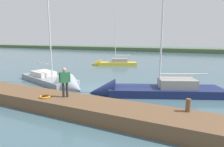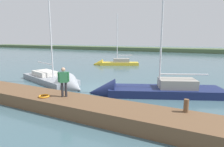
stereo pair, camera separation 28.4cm
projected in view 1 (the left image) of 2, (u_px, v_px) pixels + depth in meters
name	position (u px, v px, depth m)	size (l,w,h in m)	color
ground_plane	(99.00, 89.00, 16.01)	(200.00, 200.00, 0.00)	#42606B
far_shoreline	(174.00, 52.00, 61.39)	(180.00, 8.00, 2.40)	#4C603D
dock_pier	(58.00, 102.00, 11.39)	(20.92, 2.27, 0.76)	brown
mooring_post_near	(188.00, 105.00, 8.91)	(0.23, 0.23, 0.64)	brown
life_ring_buoy	(45.00, 97.00, 11.13)	(0.66, 0.66, 0.10)	orange
sailboat_inner_slip	(146.00, 92.00, 14.24)	(10.07, 5.84, 11.58)	navy
sailboat_far_left	(58.00, 83.00, 17.33)	(9.08, 4.99, 9.30)	gray
sailboat_behind_pier	(111.00, 64.00, 30.26)	(7.36, 4.62, 8.84)	gold
person_on_dock	(65.00, 80.00, 11.02)	(0.55, 0.47, 1.78)	#28282D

